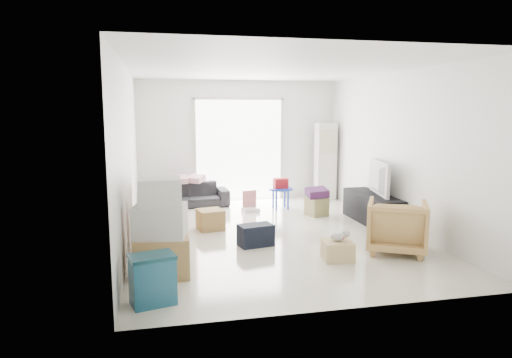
{
  "coord_description": "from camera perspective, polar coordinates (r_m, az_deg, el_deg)",
  "views": [
    {
      "loc": [
        -1.8,
        -7.17,
        2.04
      ],
      "look_at": [
        -0.21,
        0.2,
        0.9
      ],
      "focal_mm": 32.0,
      "sensor_mm": 36.0,
      "label": 1
    }
  ],
  "objects": [
    {
      "name": "room_shell",
      "position": [
        7.43,
        1.9,
        3.25
      ],
      "size": [
        4.98,
        6.48,
        3.18
      ],
      "color": "white",
      "rests_on": "ground"
    },
    {
      "name": "sliding_door",
      "position": [
        10.34,
        -2.13,
        4.17
      ],
      "size": [
        2.1,
        0.04,
        2.33
      ],
      "color": "white",
      "rests_on": "room_shell"
    },
    {
      "name": "ac_tower",
      "position": [
        10.58,
        8.66,
        2.17
      ],
      "size": [
        0.45,
        0.3,
        1.75
      ],
      "primitive_type": "cube",
      "color": "silver",
      "rests_on": "room_shell"
    },
    {
      "name": "tv_console",
      "position": [
        8.61,
        14.34,
        -3.59
      ],
      "size": [
        0.48,
        1.59,
        0.53
      ],
      "primitive_type": "cube",
      "color": "black",
      "rests_on": "room_shell"
    },
    {
      "name": "television",
      "position": [
        8.55,
        14.42,
        -1.4
      ],
      "size": [
        0.8,
        1.15,
        0.14
      ],
      "primitive_type": "imported",
      "rotation": [
        0.0,
        0.0,
        1.38
      ],
      "color": "black",
      "rests_on": "tv_console"
    },
    {
      "name": "sofa",
      "position": [
        9.84,
        -8.52,
        -1.48
      ],
      "size": [
        1.74,
        0.58,
        0.67
      ],
      "primitive_type": "imported",
      "rotation": [
        0.0,
        0.0,
        0.05
      ],
      "color": "#25262A",
      "rests_on": "room_shell"
    },
    {
      "name": "pillow_left",
      "position": [
        9.79,
        -9.71,
        0.77
      ],
      "size": [
        0.39,
        0.32,
        0.12
      ],
      "primitive_type": "cube",
      "rotation": [
        0.0,
        0.0,
        0.08
      ],
      "color": "#D299A5",
      "rests_on": "sofa"
    },
    {
      "name": "pillow_right",
      "position": [
        9.84,
        -7.55,
        0.9
      ],
      "size": [
        0.49,
        0.48,
        0.13
      ],
      "primitive_type": "cube",
      "rotation": [
        0.0,
        0.0,
        -0.67
      ],
      "color": "#D299A5",
      "rests_on": "sofa"
    },
    {
      "name": "armchair",
      "position": [
        6.92,
        17.21,
        -5.36
      ],
      "size": [
        1.08,
        1.06,
        0.84
      ],
      "primitive_type": "imported",
      "rotation": [
        0.0,
        0.0,
        2.64
      ],
      "color": "tan",
      "rests_on": "room_shell"
    },
    {
      "name": "storage_bins",
      "position": [
        5.06,
        -12.81,
        -12.13
      ],
      "size": [
        0.53,
        0.43,
        0.54
      ],
      "rotation": [
        0.0,
        0.0,
        0.25
      ],
      "color": "#1A5069",
      "rests_on": "room_shell"
    },
    {
      "name": "box_stack_a",
      "position": [
        5.77,
        -11.84,
        -6.56
      ],
      "size": [
        0.7,
        0.61,
        1.23
      ],
      "rotation": [
        0.0,
        0.0,
        -0.03
      ],
      "color": "olive",
      "rests_on": "room_shell"
    },
    {
      "name": "box_stack_b",
      "position": [
        6.73,
        -11.89,
        -4.95
      ],
      "size": [
        0.62,
        0.6,
        1.12
      ],
      "rotation": [
        0.0,
        0.0,
        -0.05
      ],
      "color": "olive",
      "rests_on": "room_shell"
    },
    {
      "name": "box_stack_c",
      "position": [
        7.8,
        -11.72,
        -3.3
      ],
      "size": [
        0.73,
        0.65,
        0.94
      ],
      "rotation": [
        0.0,
        0.0,
        -0.11
      ],
      "color": "olive",
      "rests_on": "room_shell"
    },
    {
      "name": "loose_box",
      "position": [
        7.93,
        -5.72,
        -5.07
      ],
      "size": [
        0.49,
        0.49,
        0.35
      ],
      "primitive_type": "cube",
      "rotation": [
        0.0,
        0.0,
        0.2
      ],
      "color": "olive",
      "rests_on": "room_shell"
    },
    {
      "name": "duffel_bag",
      "position": [
        6.97,
        -0.04,
        -7.03
      ],
      "size": [
        0.56,
        0.4,
        0.33
      ],
      "primitive_type": "cube",
      "rotation": [
        0.0,
        0.0,
        0.2
      ],
      "color": "black",
      "rests_on": "room_shell"
    },
    {
      "name": "ottoman",
      "position": [
        9.0,
        7.59,
        -3.43
      ],
      "size": [
        0.44,
        0.44,
        0.35
      ],
      "primitive_type": "cube",
      "rotation": [
        0.0,
        0.0,
        0.28
      ],
      "color": "#9D985B",
      "rests_on": "room_shell"
    },
    {
      "name": "blanket",
      "position": [
        8.95,
        7.62,
        -1.89
      ],
      "size": [
        0.41,
        0.41,
        0.14
      ],
      "primitive_type": "cube",
      "rotation": [
        0.0,
        0.0,
        -0.04
      ],
      "color": "#441E4B",
      "rests_on": "ottoman"
    },
    {
      "name": "kids_table",
      "position": [
        9.5,
        3.09,
        -1.02
      ],
      "size": [
        0.51,
        0.51,
        0.64
      ],
      "rotation": [
        0.0,
        0.0,
        -0.01
      ],
      "color": "#1332AF",
      "rests_on": "room_shell"
    },
    {
      "name": "toy_walker",
      "position": [
        9.31,
        -0.74,
        -3.34
      ],
      "size": [
        0.35,
        0.32,
        0.42
      ],
      "rotation": [
        0.0,
        0.0,
        0.17
      ],
      "color": "silver",
      "rests_on": "room_shell"
    },
    {
      "name": "wood_crate",
      "position": [
        6.45,
        10.17,
        -8.76
      ],
      "size": [
        0.45,
        0.45,
        0.26
      ],
      "primitive_type": "cube",
      "rotation": [
        0.0,
        0.0,
        -0.14
      ],
      "color": "#D7BC7C",
      "rests_on": "room_shell"
    },
    {
      "name": "plush_bunny",
      "position": [
        6.41,
        10.46,
        -7.02
      ],
      "size": [
        0.29,
        0.16,
        0.15
      ],
      "rotation": [
        0.0,
        0.0,
        -0.14
      ],
      "color": "#B2ADA8",
      "rests_on": "wood_crate"
    }
  ]
}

